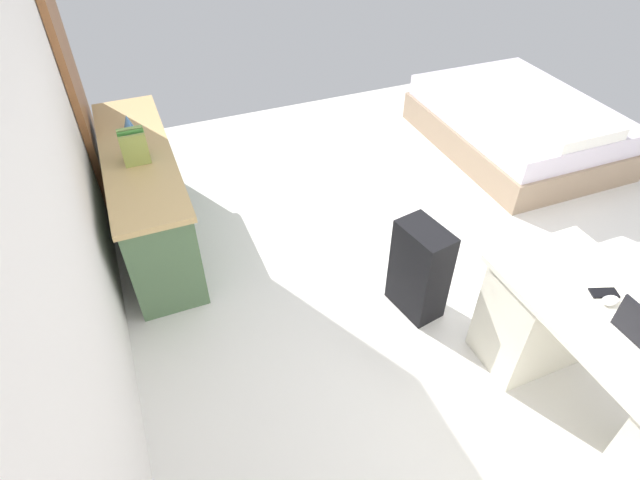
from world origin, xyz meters
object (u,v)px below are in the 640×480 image
(desk, at_px, (606,376))
(suitcase_black, at_px, (419,270))
(computer_mouse, at_px, (610,300))
(bed, at_px, (517,125))
(credenza, at_px, (148,196))
(cell_phone_by_mouse, at_px, (604,293))
(figurine_small, at_px, (128,122))

(desk, distance_m, suitcase_black, 1.18)
(computer_mouse, bearing_deg, bed, -32.40)
(credenza, height_order, bed, credenza)
(cell_phone_by_mouse, bearing_deg, suitcase_black, 51.47)
(bed, distance_m, figurine_small, 3.55)
(credenza, relative_size, figurine_small, 16.36)
(bed, bearing_deg, credenza, 90.78)
(suitcase_black, bearing_deg, figurine_small, 30.03)
(suitcase_black, xyz_separation_m, computer_mouse, (-0.90, -0.49, 0.42))
(cell_phone_by_mouse, xyz_separation_m, figurine_small, (2.64, 2.01, 0.07))
(figurine_small, bearing_deg, credenza, -179.76)
(bed, xyz_separation_m, suitcase_black, (-1.47, 1.98, 0.09))
(credenza, bearing_deg, desk, -142.25)
(bed, xyz_separation_m, cell_phone_by_mouse, (-2.32, 1.48, 0.50))
(computer_mouse, bearing_deg, figurine_small, 36.27)
(suitcase_black, bearing_deg, desk, -167.54)
(desk, distance_m, figurine_small, 3.51)
(credenza, distance_m, suitcase_black, 2.07)
(suitcase_black, distance_m, figurine_small, 2.39)
(credenza, distance_m, cell_phone_by_mouse, 3.05)
(bed, distance_m, computer_mouse, 2.85)
(bed, bearing_deg, cell_phone_by_mouse, 147.50)
(suitcase_black, height_order, computer_mouse, computer_mouse)
(desk, relative_size, bed, 0.75)
(bed, bearing_deg, desk, 149.02)
(computer_mouse, bearing_deg, cell_phone_by_mouse, -21.35)
(bed, distance_m, cell_phone_by_mouse, 2.79)
(desk, bearing_deg, suitcase_black, 22.33)
(cell_phone_by_mouse, height_order, figurine_small, figurine_small)
(credenza, xyz_separation_m, suitcase_black, (-1.43, -1.50, -0.05))
(credenza, relative_size, cell_phone_by_mouse, 13.24)
(suitcase_black, bearing_deg, computer_mouse, -161.46)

